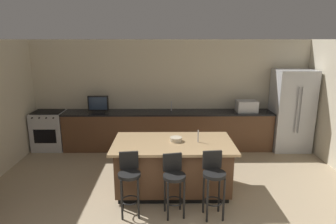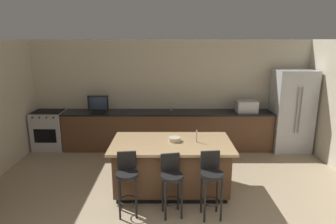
{
  "view_description": "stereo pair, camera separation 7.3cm",
  "coord_description": "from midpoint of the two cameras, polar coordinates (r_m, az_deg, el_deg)",
  "views": [
    {
      "loc": [
        -0.13,
        -2.1,
        2.62
      ],
      "look_at": [
        -0.08,
        3.62,
        1.18
      ],
      "focal_mm": 30.92,
      "sensor_mm": 36.0,
      "label": 1
    },
    {
      "loc": [
        -0.06,
        -2.1,
        2.62
      ],
      "look_at": [
        -0.08,
        3.62,
        1.18
      ],
      "focal_mm": 30.92,
      "sensor_mm": 36.0,
      "label": 2
    }
  ],
  "objects": [
    {
      "name": "wall_back",
      "position": [
        7.25,
        0.93,
        3.71
      ],
      "size": [
        7.27,
        0.12,
        2.63
      ],
      "primitive_type": "cube",
      "color": "beige",
      "rests_on": "ground_plane"
    },
    {
      "name": "counter_back",
      "position": [
        7.09,
        0.39,
        -3.6
      ],
      "size": [
        5.02,
        0.62,
        0.93
      ],
      "color": "brown",
      "rests_on": "ground_plane"
    },
    {
      "name": "kitchen_island",
      "position": [
        5.16,
        1.25,
        -10.61
      ],
      "size": [
        2.06,
        1.13,
        0.91
      ],
      "color": "black",
      "rests_on": "ground_plane"
    },
    {
      "name": "refrigerator",
      "position": [
        7.51,
        23.56,
        0.23
      ],
      "size": [
        0.88,
        0.75,
        1.94
      ],
      "color": "#B7BABF",
      "rests_on": "ground_plane"
    },
    {
      "name": "range_oven",
      "position": [
        7.64,
        -21.86,
        -3.28
      ],
      "size": [
        0.74,
        0.63,
        0.95
      ],
      "color": "#B7BABF",
      "rests_on": "ground_plane"
    },
    {
      "name": "microwave",
      "position": [
        7.19,
        15.67,
        1.08
      ],
      "size": [
        0.48,
        0.36,
        0.27
      ],
      "primitive_type": "cube",
      "color": "#B7BABF",
      "rests_on": "counter_back"
    },
    {
      "name": "tv_monitor",
      "position": [
        7.05,
        -13.16,
        1.41
      ],
      "size": [
        0.48,
        0.16,
        0.4
      ],
      "color": "black",
      "rests_on": "counter_back"
    },
    {
      "name": "sink_faucet_back",
      "position": [
        7.03,
        1.08,
        1.18
      ],
      "size": [
        0.02,
        0.02,
        0.24
      ],
      "primitive_type": "cylinder",
      "color": "#B2B2B7",
      "rests_on": "counter_back"
    },
    {
      "name": "sink_faucet_island",
      "position": [
        4.98,
        6.23,
        -4.77
      ],
      "size": [
        0.02,
        0.02,
        0.22
      ],
      "primitive_type": "cylinder",
      "color": "#B2B2B7",
      "rests_on": "kitchen_island"
    },
    {
      "name": "bar_stool_left",
      "position": [
        4.51,
        -7.41,
        -12.87
      ],
      "size": [
        0.34,
        0.35,
        0.97
      ],
      "rotation": [
        0.0,
        0.0,
        0.12
      ],
      "color": "black",
      "rests_on": "ground_plane"
    },
    {
      "name": "bar_stool_center",
      "position": [
        4.46,
        1.34,
        -13.29
      ],
      "size": [
        0.34,
        0.36,
        0.95
      ],
      "rotation": [
        0.0,
        0.0,
        0.18
      ],
      "color": "black",
      "rests_on": "ground_plane"
    },
    {
      "name": "bar_stool_right",
      "position": [
        4.45,
        9.16,
        -12.95
      ],
      "size": [
        0.34,
        0.35,
        1.01
      ],
      "rotation": [
        0.0,
        0.0,
        0.1
      ],
      "color": "black",
      "rests_on": "ground_plane"
    },
    {
      "name": "fruit_bowl",
      "position": [
        5.03,
        1.86,
        -5.4
      ],
      "size": [
        0.21,
        0.21,
        0.07
      ],
      "primitive_type": "cylinder",
      "color": "beige",
      "rests_on": "kitchen_island"
    }
  ]
}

